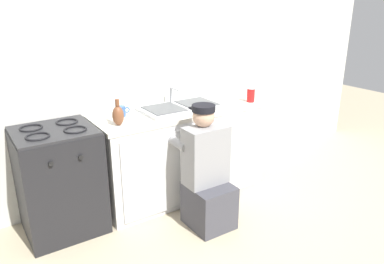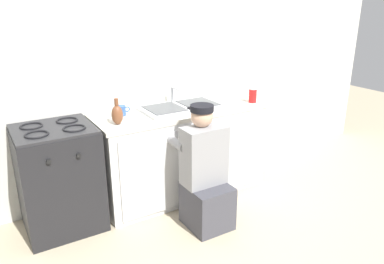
# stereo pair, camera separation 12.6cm
# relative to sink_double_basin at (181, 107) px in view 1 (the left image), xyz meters

# --- Properties ---
(ground_plane) EXTENTS (12.00, 12.00, 0.00)m
(ground_plane) POSITION_rel_sink_double_basin_xyz_m (0.00, -0.30, -0.93)
(ground_plane) COLOR tan
(back_wall) EXTENTS (6.00, 0.10, 2.50)m
(back_wall) POSITION_rel_sink_double_basin_xyz_m (0.00, 0.35, 0.32)
(back_wall) COLOR silver
(back_wall) RESTS_ON ground_plane
(counter_cabinet) EXTENTS (1.72, 0.62, 0.87)m
(counter_cabinet) POSITION_rel_sink_double_basin_xyz_m (0.00, -0.01, -0.50)
(counter_cabinet) COLOR white
(counter_cabinet) RESTS_ON ground_plane
(countertop) EXTENTS (1.76, 0.62, 0.04)m
(countertop) POSITION_rel_sink_double_basin_xyz_m (0.00, -0.00, -0.04)
(countertop) COLOR beige
(countertop) RESTS_ON counter_cabinet
(sink_double_basin) EXTENTS (0.80, 0.44, 0.19)m
(sink_double_basin) POSITION_rel_sink_double_basin_xyz_m (0.00, 0.00, 0.00)
(sink_double_basin) COLOR silver
(sink_double_basin) RESTS_ON countertop
(stove_range) EXTENTS (0.65, 0.62, 0.95)m
(stove_range) POSITION_rel_sink_double_basin_xyz_m (-1.23, -0.00, -0.46)
(stove_range) COLOR black
(stove_range) RESTS_ON ground_plane
(plumber_person) EXTENTS (0.42, 0.61, 1.10)m
(plumber_person) POSITION_rel_sink_double_basin_xyz_m (-0.12, -0.63, -0.47)
(plumber_person) COLOR #3F3F47
(plumber_person) RESTS_ON ground_plane
(vase_decorative) EXTENTS (0.10, 0.10, 0.23)m
(vase_decorative) POSITION_rel_sink_double_basin_xyz_m (-0.71, -0.13, 0.07)
(vase_decorative) COLOR brown
(vase_decorative) RESTS_ON countertop
(spice_bottle_pepper) EXTENTS (0.04, 0.04, 0.10)m
(spice_bottle_pepper) POSITION_rel_sink_double_basin_xyz_m (-0.65, -0.02, 0.03)
(spice_bottle_pepper) COLOR #513823
(spice_bottle_pepper) RESTS_ON countertop
(coffee_mug) EXTENTS (0.13, 0.08, 0.10)m
(coffee_mug) POSITION_rel_sink_double_basin_xyz_m (-0.58, 0.09, 0.03)
(coffee_mug) COLOR #335699
(coffee_mug) RESTS_ON countertop
(soda_cup_red) EXTENTS (0.08, 0.08, 0.15)m
(soda_cup_red) POSITION_rel_sink_double_basin_xyz_m (0.76, -0.18, 0.06)
(soda_cup_red) COLOR red
(soda_cup_red) RESTS_ON countertop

